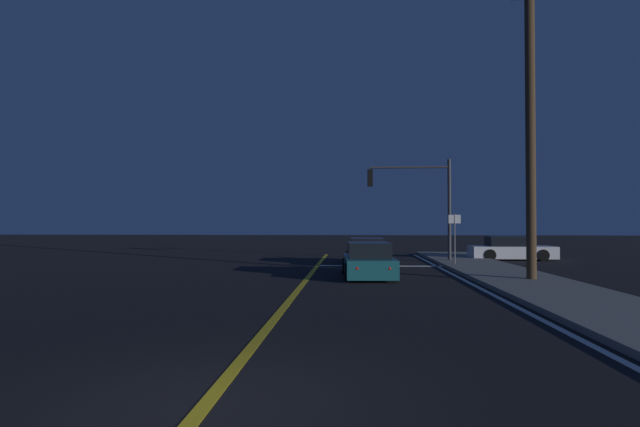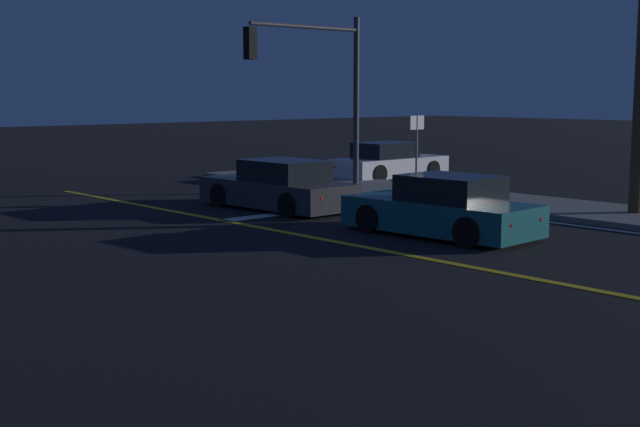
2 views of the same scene
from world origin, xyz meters
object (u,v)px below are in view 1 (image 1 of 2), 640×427
car_following_oncoming_white (510,250)px  car_mid_block_charcoal (366,253)px  street_sign_corner (455,231)px  traffic_signal_near_right (418,193)px  utility_pole_right (530,115)px  car_parked_curb_teal (368,262)px

car_following_oncoming_white → car_mid_block_charcoal: (-8.18, -3.66, 0.00)m
street_sign_corner → traffic_signal_near_right: bearing=115.3°
car_mid_block_charcoal → utility_pole_right: utility_pole_right is taller
car_parked_curb_teal → street_sign_corner: size_ratio=1.76×
car_parked_curb_teal → street_sign_corner: (4.19, 4.48, 1.10)m
street_sign_corner → car_following_oncoming_white: bearing=50.3°
car_following_oncoming_white → car_mid_block_charcoal: size_ratio=0.99×
car_mid_block_charcoal → utility_pole_right: bearing=-54.5°
car_mid_block_charcoal → utility_pole_right: 10.54m
car_mid_block_charcoal → car_parked_curb_teal: bearing=-92.5°
traffic_signal_near_right → car_parked_curb_teal: bearing=68.5°
traffic_signal_near_right → utility_pole_right: 9.49m
car_following_oncoming_white → car_mid_block_charcoal: 8.96m
street_sign_corner → car_parked_curb_teal: bearing=-133.1°
car_mid_block_charcoal → utility_pole_right: size_ratio=0.41×
car_parked_curb_teal → car_mid_block_charcoal: size_ratio=0.95×
car_following_oncoming_white → street_sign_corner: (-4.09, -4.93, 1.10)m
car_following_oncoming_white → traffic_signal_near_right: size_ratio=0.85×
car_following_oncoming_white → utility_pole_right: size_ratio=0.41×
car_mid_block_charcoal → traffic_signal_near_right: 4.41m
car_mid_block_charcoal → traffic_signal_near_right: (2.77, 1.53, 3.08)m
car_parked_curb_teal → utility_pole_right: size_ratio=0.39×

